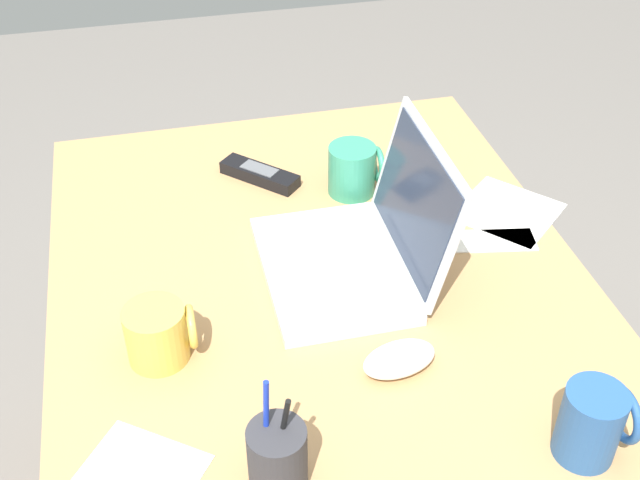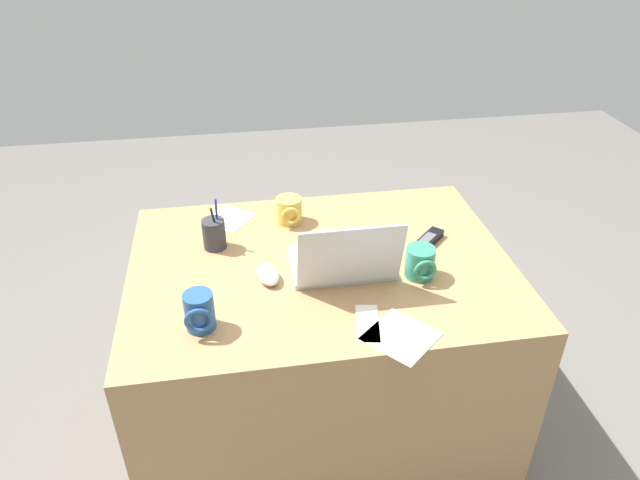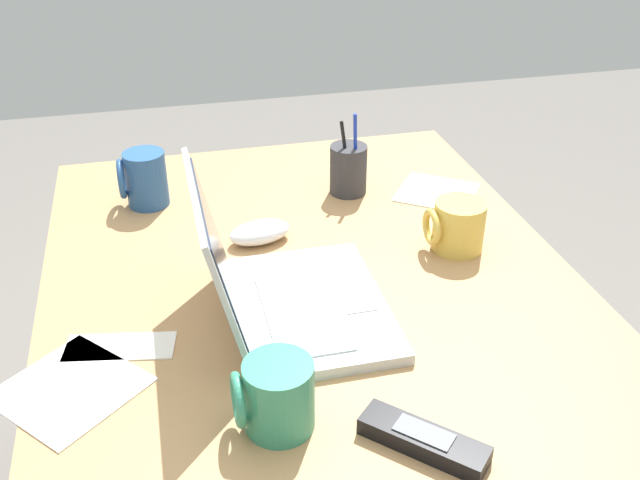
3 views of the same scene
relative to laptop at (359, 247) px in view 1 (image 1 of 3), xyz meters
The scene contains 11 objects.
desk 0.43m from the laptop, 48.77° to the right, with size 1.18×0.87×0.75m, color tan.
laptop is the anchor object (origin of this frame).
computer_mouse 0.23m from the laptop, ahead, with size 0.06×0.11×0.04m, color white.
coffee_mug_white 0.46m from the laptop, 23.85° to the left, with size 0.08×0.09×0.11m.
coffee_mug_tall 0.23m from the laptop, 167.01° to the left, with size 0.09×0.10×0.09m.
coffee_mug_spare 0.35m from the laptop, 69.25° to the right, with size 0.09×0.10×0.09m.
cordless_phone 0.32m from the laptop, 159.49° to the right, with size 0.14×0.14×0.03m.
pen_holder 0.43m from the laptop, 28.67° to the right, with size 0.07×0.07×0.17m.
paper_note_near_laptop 0.51m from the laptop, 48.72° to the right, with size 0.14×0.15×0.00m, color white.
paper_note_left 0.32m from the laptop, 106.88° to the left, with size 0.16×0.16×0.00m, color white.
paper_note_right 0.25m from the laptop, 94.41° to the left, with size 0.06×0.15×0.00m, color white.
Camera 1 is at (0.93, -0.23, 1.60)m, focal length 45.51 mm.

